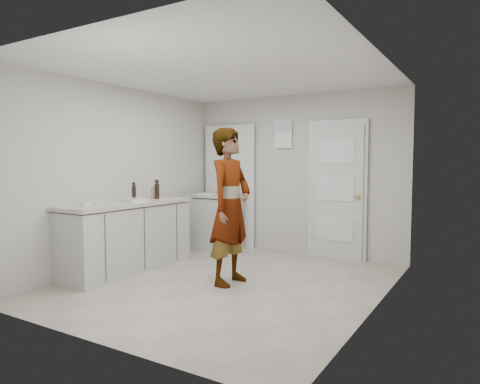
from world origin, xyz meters
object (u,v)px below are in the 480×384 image
Objects in this scene: spice_jar at (170,196)px; oil_cruet_b at (134,192)px; baking_dish at (134,200)px; egg_bowl at (86,204)px; oil_cruet_a at (157,190)px; person at (230,206)px; cake_mix_box at (154,192)px.

spice_jar is 0.64m from oil_cruet_b.
oil_cruet_b is at bearing 136.31° from baking_dish.
oil_cruet_b reaches higher than egg_bowl.
person is at bearing -13.79° from oil_cruet_a.
baking_dish is at bearing -87.02° from spice_jar.
cake_mix_box is 2.39× the size of spice_jar.
baking_dish is (0.13, -0.13, -0.10)m from oil_cruet_b.
oil_cruet_b is (-0.03, -0.43, -0.01)m from oil_cruet_a.
oil_cruet_b is 1.86× the size of egg_bowl.
person is 25.93× the size of spice_jar.
cake_mix_box reaches higher than baking_dish.
baking_dish is at bearing 74.76° from egg_bowl.
spice_jar is at bearing 72.72° from oil_cruet_a.
cake_mix_box is 0.61× the size of oil_cruet_a.
oil_cruet_b reaches higher than baking_dish.
spice_jar is at bearing 24.95° from cake_mix_box.
egg_bowl is (-0.07, -1.18, -0.11)m from oil_cruet_a.
person is at bearing -29.15° from cake_mix_box.
person reaches higher than egg_bowl.
baking_dish is at bearing -85.11° from cake_mix_box.
person is 1.51m from oil_cruet_b.
oil_cruet_b reaches higher than cake_mix_box.
oil_cruet_b is 0.72× the size of baking_dish.
egg_bowl is at bearing 118.26° from person.
baking_dish is (-1.37, -0.19, 0.02)m from person.
person reaches higher than spice_jar.
cake_mix_box is 0.47× the size of baking_dish.
cake_mix_box is 0.50m from oil_cruet_b.
person is 10.87× the size of cake_mix_box.
person reaches higher than oil_cruet_b.
person is 1.64m from cake_mix_box.
oil_cruet_a is 0.57m from baking_dish.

